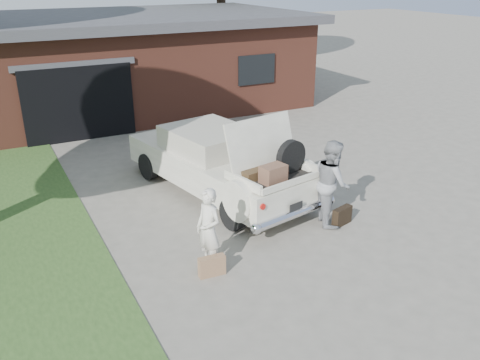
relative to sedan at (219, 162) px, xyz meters
name	(u,v)px	position (x,y,z in m)	size (l,w,h in m)	color
ground	(255,245)	(-0.47, -2.54, -0.75)	(90.00, 90.00, 0.00)	gray
house	(127,60)	(0.51, 8.93, 0.93)	(12.80, 7.80, 3.30)	brown
sedan	(219,162)	(0.00, 0.00, 0.00)	(2.90, 5.36, 2.07)	white
woman_left	(209,229)	(-1.53, -2.82, -0.02)	(0.53, 0.35, 1.46)	silver
woman_right	(332,183)	(1.34, -2.41, 0.13)	(0.85, 0.66, 1.74)	#919397
suitcase_left	(212,266)	(-1.60, -3.09, -0.57)	(0.46, 0.15, 0.35)	#9F7451
suitcase_right	(342,216)	(1.50, -2.62, -0.56)	(0.48, 0.15, 0.37)	black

